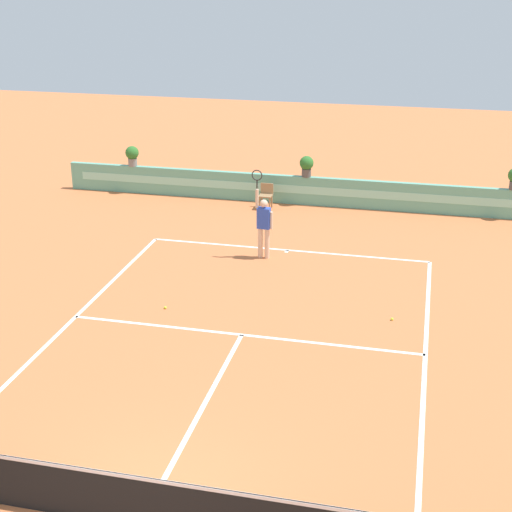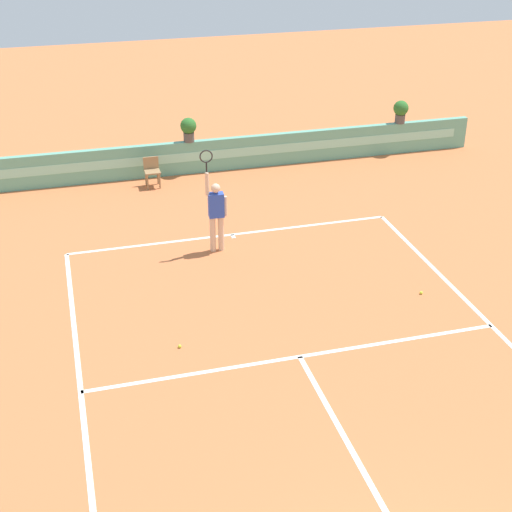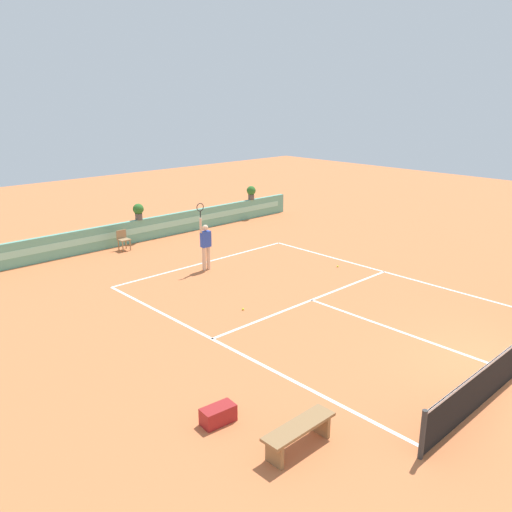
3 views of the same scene
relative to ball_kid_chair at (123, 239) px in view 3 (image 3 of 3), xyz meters
The scene contains 11 objects.
ground_plane 9.78m from the ball_kid_chair, 81.35° to the right, with size 60.00×60.00×0.00m, color #C66B3D.
court_lines 9.07m from the ball_kid_chair, 80.66° to the right, with size 8.32×11.94×0.01m.
back_wall_barrier 1.64m from the ball_kid_chair, 26.42° to the left, with size 18.00×0.21×1.00m.
ball_kid_chair is the anchor object (origin of this frame).
bench_courtside 14.62m from the ball_kid_chair, 107.29° to the right, with size 1.60×0.44×0.51m.
gear_bag 13.25m from the ball_kid_chair, 111.79° to the right, with size 0.70×0.36×0.36m, color maroon.
tennis_player 4.63m from the ball_kid_chair, 78.52° to the right, with size 0.62×0.24×2.58m.
tennis_ball_near_baseline 9.09m from the ball_kid_chair, 58.32° to the right, with size 0.07×0.07×0.07m, color #CCE033.
tennis_ball_mid_court 8.40m from the ball_kid_chair, 94.73° to the right, with size 0.07×0.07×0.07m, color #CCE033.
potted_plant_centre 1.73m from the ball_kid_chair, 30.30° to the left, with size 0.48×0.48×0.72m.
potted_plant_far_right 8.18m from the ball_kid_chair, ahead, with size 0.48×0.48×0.72m.
Camera 3 is at (-12.08, -3.78, 6.31)m, focal length 36.78 mm.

